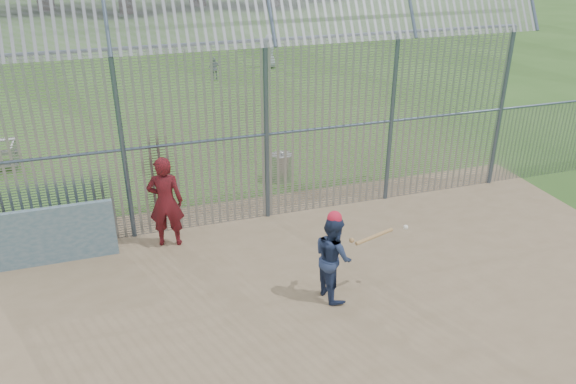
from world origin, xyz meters
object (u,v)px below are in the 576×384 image
object	(u,v)px
trash_can	(282,167)
dugout_wall	(49,236)
batter	(333,257)
onlooker	(166,202)

from	to	relation	value
trash_can	dugout_wall	bearing A→B (deg)	-156.19
dugout_wall	trash_can	distance (m)	6.03
batter	trash_can	size ratio (longest dim) A/B	1.94
dugout_wall	onlooker	bearing A→B (deg)	0.94
batter	onlooker	size ratio (longest dim) A/B	0.81
dugout_wall	trash_can	bearing A→B (deg)	23.81
trash_can	batter	bearing A→B (deg)	-97.44
onlooker	dugout_wall	bearing A→B (deg)	13.63
onlooker	trash_can	distance (m)	4.07
dugout_wall	onlooker	size ratio (longest dim) A/B	1.28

